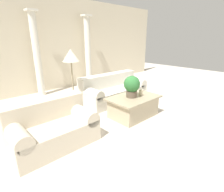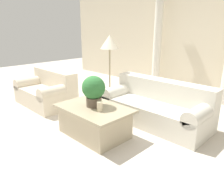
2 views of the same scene
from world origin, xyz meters
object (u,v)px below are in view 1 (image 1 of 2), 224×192
sofa_long (113,90)px  potted_plant (132,86)px  loveseat (52,127)px  coffee_table (133,106)px  floor_lamp (71,58)px

sofa_long → potted_plant: 1.31m
loveseat → coffee_table: size_ratio=1.18×
coffee_table → potted_plant: (-0.04, 0.04, 0.52)m
potted_plant → sofa_long: bearing=67.7°
coffee_table → floor_lamp: (-0.90, 1.24, 1.11)m
sofa_long → coffee_table: size_ratio=1.67×
sofa_long → potted_plant: bearing=-112.3°
coffee_table → loveseat: bearing=173.3°
potted_plant → floor_lamp: bearing=125.5°
sofa_long → loveseat: 2.56m
sofa_long → coffee_table: (-0.42, -1.17, -0.06)m
loveseat → sofa_long: bearing=21.6°
floor_lamp → loveseat: bearing=-136.4°
coffee_table → floor_lamp: 1.89m
loveseat → coffee_table: loveseat is taller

